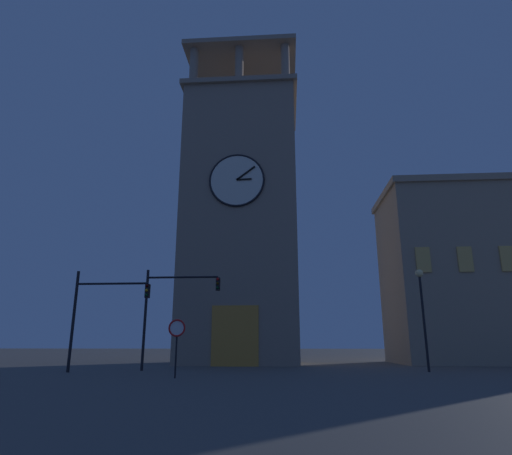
# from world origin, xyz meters

# --- Properties ---
(ground_plane) EXTENTS (200.00, 200.00, 0.00)m
(ground_plane) POSITION_xyz_m (0.00, 0.00, 0.00)
(ground_plane) COLOR #56544F
(clocktower) EXTENTS (9.34, 8.66, 27.98)m
(clocktower) POSITION_xyz_m (1.62, -2.14, 11.33)
(clocktower) COLOR gray
(clocktower) RESTS_ON ground_plane
(adjacent_wing_building) EXTENTS (14.87, 8.43, 13.62)m
(adjacent_wing_building) POSITION_xyz_m (-17.41, -3.26, 6.83)
(adjacent_wing_building) COLOR gray
(adjacent_wing_building) RESTS_ON ground_plane
(traffic_signal_near) EXTENTS (4.21, 0.41, 5.39)m
(traffic_signal_near) POSITION_xyz_m (8.29, 8.44, 3.51)
(traffic_signal_near) COLOR black
(traffic_signal_near) RESTS_ON ground_plane
(traffic_signal_mid) EXTENTS (4.41, 0.41, 5.71)m
(traffic_signal_mid) POSITION_xyz_m (4.85, 6.71, 3.85)
(traffic_signal_mid) COLOR black
(traffic_signal_mid) RESTS_ON ground_plane
(street_lamp) EXTENTS (0.44, 0.44, 5.53)m
(street_lamp) POSITION_xyz_m (-9.44, 6.77, 3.82)
(street_lamp) COLOR black
(street_lamp) RESTS_ON ground_plane
(no_horn_sign) EXTENTS (0.78, 0.14, 2.54)m
(no_horn_sign) POSITION_xyz_m (3.03, 12.00, 1.97)
(no_horn_sign) COLOR black
(no_horn_sign) RESTS_ON ground_plane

